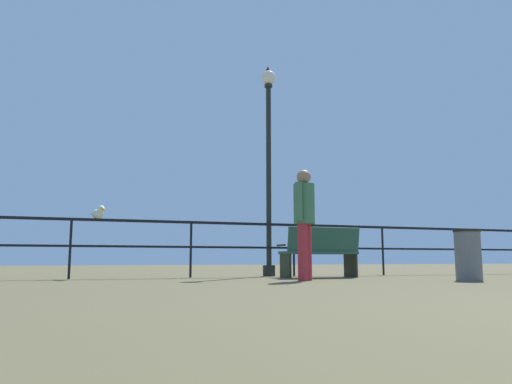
% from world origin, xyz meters
% --- Properties ---
extents(pier_railing, '(25.47, 0.05, 1.05)m').
position_xyz_m(pier_railing, '(0.00, 8.73, 0.78)').
color(pier_railing, black).
rests_on(pier_railing, ground_plane).
extents(bench_near_left, '(1.44, 0.70, 0.93)m').
position_xyz_m(bench_near_left, '(0.14, 7.83, 0.50)').
color(bench_near_left, '#275140').
rests_on(bench_near_left, ground_plane).
extents(lamppost_center, '(0.31, 0.31, 4.44)m').
position_xyz_m(lamppost_center, '(-0.46, 8.94, 2.58)').
color(lamppost_center, black).
rests_on(lamppost_center, ground_plane).
extents(person_at_railing, '(0.45, 0.42, 1.78)m').
position_xyz_m(person_at_railing, '(-0.73, 6.72, 1.02)').
color(person_at_railing, '#A72730').
rests_on(person_at_railing, ground_plane).
extents(seagull_on_rail, '(0.28, 0.45, 0.22)m').
position_xyz_m(seagull_on_rail, '(-3.80, 8.71, 1.15)').
color(seagull_on_rail, silver).
rests_on(seagull_on_rail, pier_railing).
extents(trash_bin, '(0.42, 0.42, 0.81)m').
position_xyz_m(trash_bin, '(1.70, 5.83, 0.41)').
color(trash_bin, slate).
rests_on(trash_bin, ground_plane).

